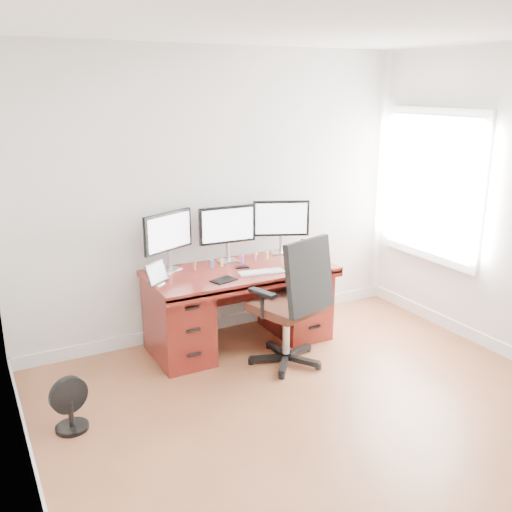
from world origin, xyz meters
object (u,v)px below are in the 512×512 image
desk (239,304)px  office_chair (291,324)px  keyboard (255,273)px  monitor_center (227,227)px  floor_fan (70,405)px

desk → office_chair: (0.20, -0.59, -0.02)m
office_chair → keyboard: 0.55m
office_chair → monitor_center: bearing=86.7°
office_chair → keyboard: office_chair is taller
desk → floor_fan: bearing=-157.0°
monitor_center → office_chair: bearing=-72.3°
office_chair → floor_fan: bearing=166.7°
office_chair → keyboard: (-0.15, 0.38, 0.38)m
keyboard → office_chair: bearing=-59.3°
office_chair → monitor_center: monitor_center is taller
monitor_center → keyboard: size_ratio=1.88×
monitor_center → keyboard: 0.56m
office_chair → keyboard: bearing=94.4°
desk → keyboard: keyboard is taller
keyboard → monitor_center: bearing=106.0°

